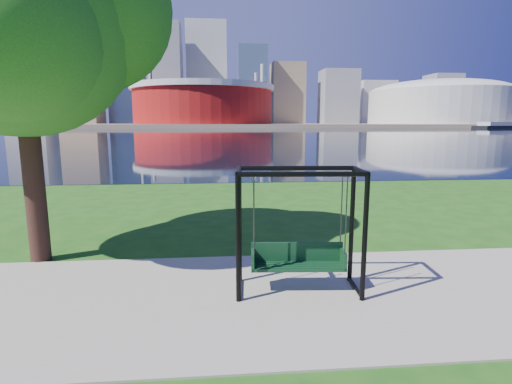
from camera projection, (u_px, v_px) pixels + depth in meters
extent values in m
plane|color=#1E5114|center=(260.00, 285.00, 6.96)|extent=(900.00, 900.00, 0.00)
cube|color=#9E937F|center=(263.00, 297.00, 6.46)|extent=(120.00, 4.00, 0.03)
cube|color=black|center=(222.00, 133.00, 107.03)|extent=(900.00, 180.00, 0.02)
cube|color=#937F60|center=(220.00, 125.00, 307.01)|extent=(900.00, 228.00, 2.00)
cylinder|color=maroon|center=(203.00, 105.00, 234.41)|extent=(80.00, 80.00, 22.00)
cylinder|color=silver|center=(203.00, 88.00, 232.77)|extent=(83.00, 83.00, 3.00)
cylinder|color=silver|center=(256.00, 99.00, 255.11)|extent=(2.00, 2.00, 32.00)
cylinder|color=silver|center=(151.00, 98.00, 249.26)|extent=(2.00, 2.00, 32.00)
cylinder|color=silver|center=(139.00, 94.00, 211.98)|extent=(2.00, 2.00, 32.00)
cylinder|color=silver|center=(262.00, 94.00, 217.83)|extent=(2.00, 2.00, 32.00)
cylinder|color=beige|center=(438.00, 108.00, 247.46)|extent=(84.00, 84.00, 20.00)
ellipsoid|color=beige|center=(440.00, 93.00, 245.92)|extent=(84.00, 84.00, 15.12)
cube|color=gray|center=(29.00, 81.00, 293.01)|extent=(28.00, 28.00, 62.00)
cube|color=#998466|center=(79.00, 61.00, 284.52)|extent=(26.00, 26.00, 88.00)
cube|color=slate|center=(129.00, 62.00, 311.11)|extent=(30.00, 24.00, 95.00)
cube|color=gray|center=(166.00, 75.00, 296.13)|extent=(24.00, 24.00, 72.00)
cube|color=silver|center=(207.00, 74.00, 327.54)|extent=(32.00, 28.00, 80.00)
cube|color=slate|center=(252.00, 86.00, 308.01)|extent=(22.00, 22.00, 58.00)
cube|color=#998466|center=(287.00, 94.00, 326.25)|extent=(26.00, 26.00, 48.00)
cube|color=gray|center=(338.00, 97.00, 320.51)|extent=(28.00, 24.00, 42.00)
cube|color=silver|center=(374.00, 103.00, 349.11)|extent=(30.00, 26.00, 36.00)
cube|color=gray|center=(442.00, 99.00, 333.59)|extent=(24.00, 24.00, 40.00)
cube|color=#998466|center=(475.00, 105.00, 352.54)|extent=(26.00, 26.00, 32.00)
cylinder|color=black|center=(238.00, 240.00, 6.12)|extent=(0.09, 0.09, 2.04)
cylinder|color=black|center=(365.00, 240.00, 6.15)|extent=(0.09, 0.09, 2.04)
cylinder|color=black|center=(239.00, 227.00, 6.90)|extent=(0.09, 0.09, 2.04)
cylinder|color=black|center=(352.00, 226.00, 6.93)|extent=(0.09, 0.09, 2.04)
cylinder|color=black|center=(303.00, 174.00, 5.96)|extent=(1.95, 0.22, 0.08)
cylinder|color=black|center=(297.00, 168.00, 6.74)|extent=(1.95, 0.22, 0.08)
cylinder|color=black|center=(238.00, 171.00, 6.33)|extent=(0.14, 0.80, 0.08)
cylinder|color=black|center=(239.00, 288.00, 6.67)|extent=(0.12, 0.80, 0.06)
cylinder|color=black|center=(361.00, 171.00, 6.37)|extent=(0.14, 0.80, 0.08)
cylinder|color=black|center=(355.00, 287.00, 6.70)|extent=(0.12, 0.80, 0.06)
cube|color=black|center=(298.00, 266.00, 6.62)|extent=(1.58, 0.51, 0.05)
cube|color=black|center=(297.00, 252.00, 6.76)|extent=(1.55, 0.16, 0.34)
cube|color=black|center=(253.00, 260.00, 6.59)|extent=(0.07, 0.40, 0.30)
cube|color=black|center=(343.00, 259.00, 6.61)|extent=(0.07, 0.40, 0.30)
cylinder|color=#39383E|center=(254.00, 216.00, 6.29)|extent=(0.02, 0.02, 1.29)
cylinder|color=#39383E|center=(346.00, 215.00, 6.32)|extent=(0.02, 0.02, 1.29)
cylinder|color=#39383E|center=(254.00, 211.00, 6.62)|extent=(0.02, 0.02, 1.29)
cylinder|color=#39383E|center=(341.00, 211.00, 6.64)|extent=(0.02, 0.02, 1.29)
cylinder|color=black|center=(32.00, 165.00, 7.88)|extent=(0.40, 0.40, 3.95)
sphere|color=#285F1B|center=(18.00, 21.00, 7.41)|extent=(4.31, 4.31, 4.31)
sphere|color=#285F1B|center=(91.00, 10.00, 7.98)|extent=(3.23, 3.23, 3.23)
sphere|color=#285F1B|center=(14.00, 35.00, 6.55)|extent=(2.87, 2.87, 2.87)
cube|color=black|center=(500.00, 127.00, 200.60)|extent=(32.69, 19.07, 1.27)
cube|color=silver|center=(500.00, 124.00, 200.33)|extent=(26.19, 15.36, 1.90)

